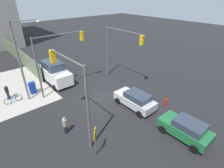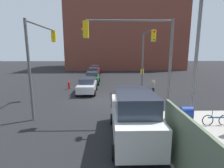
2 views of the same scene
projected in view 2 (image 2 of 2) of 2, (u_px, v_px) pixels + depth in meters
ground_plane at (103, 101)px, 16.23m from camera, size 120.00×120.00×0.00m
building_brick_west at (124, 34)px, 46.08m from camera, size 16.00×28.00×17.48m
traffic_signal_nw_corner at (146, 50)px, 18.07m from camera, size 4.89×0.36×6.50m
traffic_signal_se_corner at (41, 49)px, 13.08m from camera, size 5.97×0.36×6.50m
traffic_signal_ne_corner at (137, 50)px, 10.98m from camera, size 0.36×5.71×6.50m
street_lamp_corner at (191, 49)px, 10.37m from camera, size 0.56×2.68×8.00m
warning_sign_two_way at (142, 75)px, 21.33m from camera, size 0.48×0.48×2.40m
mailbox_blue at (186, 118)px, 10.12m from camera, size 0.56×0.64×1.43m
fire_hydrant at (69, 85)px, 20.95m from camera, size 0.26×0.26×0.94m
hatchback_maroon at (94, 72)px, 30.01m from camera, size 4.20×2.02×1.62m
coupe_red at (96, 69)px, 34.99m from camera, size 4.35×2.02×1.62m
sedan_silver at (87, 85)px, 19.10m from camera, size 4.28×2.02×1.62m
hatchback_green at (92, 78)px, 24.35m from camera, size 3.91×2.02×1.62m
van_white_delivery at (133, 116)px, 8.98m from camera, size 5.40×2.32×2.62m
pedestrian_waiting at (153, 87)px, 18.16m from camera, size 0.36×0.36×1.59m
bicycle_leaning_on_fence at (216, 120)px, 10.83m from camera, size 0.05×1.75×0.97m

